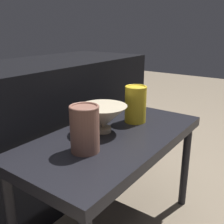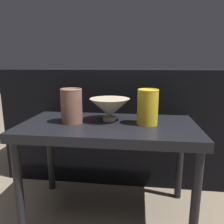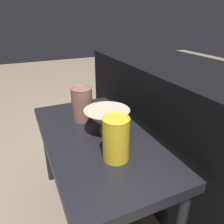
% 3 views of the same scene
% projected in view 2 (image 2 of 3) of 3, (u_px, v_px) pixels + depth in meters
% --- Properties ---
extents(ground_plane, '(8.00, 8.00, 0.00)m').
position_uv_depth(ground_plane, '(109.00, 212.00, 1.09)').
color(ground_plane, '#7F705B').
extents(table, '(0.79, 0.41, 0.46)m').
position_uv_depth(table, '(108.00, 134.00, 1.00)').
color(table, black).
rests_on(table, ground_plane).
extents(couch_backdrop, '(1.37, 0.50, 0.69)m').
position_uv_depth(couch_backdrop, '(118.00, 120.00, 1.50)').
color(couch_backdrop, black).
rests_on(couch_backdrop, ground_plane).
extents(bowl, '(0.19, 0.19, 0.11)m').
position_uv_depth(bowl, '(111.00, 108.00, 1.03)').
color(bowl, '#C1B293').
rests_on(bowl, table).
extents(vase_textured_left, '(0.10, 0.10, 0.16)m').
position_uv_depth(vase_textured_left, '(72.00, 105.00, 0.99)').
color(vase_textured_left, brown).
rests_on(vase_textured_left, table).
extents(vase_colorful_right, '(0.09, 0.09, 0.16)m').
position_uv_depth(vase_colorful_right, '(148.00, 106.00, 0.96)').
color(vase_colorful_right, gold).
rests_on(vase_colorful_right, table).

